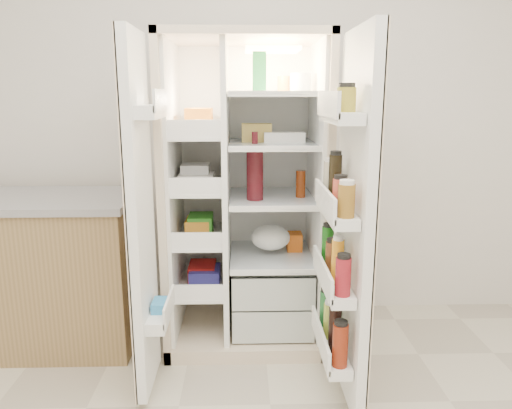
{
  "coord_description": "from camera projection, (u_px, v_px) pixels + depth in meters",
  "views": [
    {
      "loc": [
        -0.13,
        -1.19,
        1.48
      ],
      "look_at": [
        -0.06,
        1.25,
        0.92
      ],
      "focal_mm": 34.0,
      "sensor_mm": 36.0,
      "label": 1
    }
  ],
  "objects": [
    {
      "name": "freezer_door",
      "position": [
        141.0,
        220.0,
        2.3
      ],
      "size": [
        0.15,
        0.4,
        1.72
      ],
      "color": "white",
      "rests_on": "floor"
    },
    {
      "name": "fridge_door",
      "position": [
        350.0,
        228.0,
        2.24
      ],
      "size": [
        0.17,
        0.58,
        1.72
      ],
      "color": "white",
      "rests_on": "floor"
    },
    {
      "name": "refrigerator",
      "position": [
        248.0,
        218.0,
        2.94
      ],
      "size": [
        0.92,
        0.7,
        1.8
      ],
      "color": "beige",
      "rests_on": "floor"
    },
    {
      "name": "kitchen_counter",
      "position": [
        33.0,
        271.0,
        2.88
      ],
      "size": [
        1.24,
        0.66,
        0.9
      ],
      "color": "olive",
      "rests_on": "floor"
    },
    {
      "name": "wall_back",
      "position": [
        262.0,
        114.0,
        3.14
      ],
      "size": [
        4.0,
        0.02,
        2.7
      ],
      "primitive_type": "cube",
      "color": "silver",
      "rests_on": "floor"
    }
  ]
}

